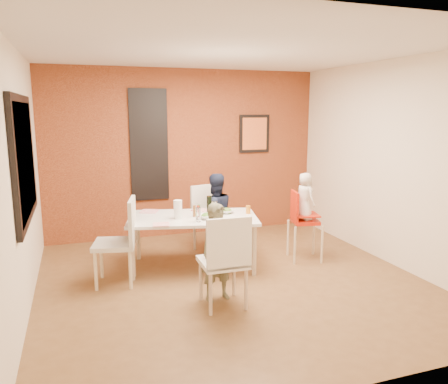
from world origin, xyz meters
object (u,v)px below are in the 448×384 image
object	(u,v)px
high_chair	(302,219)
toddler	(305,196)
chair_left	(122,237)
chair_near	(225,257)
wine_bottle	(209,205)
chair_far	(208,214)
child_far	(215,215)
dining_table	(193,221)
child_near	(218,252)
paper_towel_roll	(178,210)

from	to	relation	value
high_chair	toddler	distance (m)	0.31
chair_left	toddler	distance (m)	2.48
chair_near	wine_bottle	size ratio (longest dim) A/B	3.97
chair_far	child_far	size ratio (longest dim) A/B	0.82
chair_near	chair_left	xyz separation A→B (m)	(-0.93, 1.05, 0.01)
dining_table	child_near	bearing A→B (deg)	-90.00
toddler	wine_bottle	xyz separation A→B (m)	(-1.29, 0.22, -0.08)
chair_near	chair_far	xyz separation A→B (m)	(0.40, 1.94, -0.02)
dining_table	chair_left	size ratio (longest dim) A/B	1.76
chair_far	child_far	distance (m)	0.25
wine_bottle	toddler	bearing A→B (deg)	-9.71
chair_left	high_chair	size ratio (longest dim) A/B	1.07
toddler	high_chair	bearing A→B (deg)	53.76
child_near	paper_towel_roll	bearing A→B (deg)	90.49
dining_table	child_far	xyz separation A→B (m)	(0.42, 0.39, -0.04)
chair_left	high_chair	bearing A→B (deg)	104.52
child_near	wine_bottle	size ratio (longest dim) A/B	4.25
child_far	wine_bottle	distance (m)	0.47
child_far	chair_left	bearing A→B (deg)	19.21
chair_left	child_near	xyz separation A→B (m)	(0.93, -0.80, -0.04)
chair_far	chair_left	bearing A→B (deg)	-160.38
child_near	paper_towel_roll	world-z (taller)	child_near
child_near	wine_bottle	world-z (taller)	child_near
paper_towel_roll	chair_near	bearing A→B (deg)	-80.75
child_near	dining_table	bearing A→B (deg)	78.92
chair_near	wine_bottle	xyz separation A→B (m)	(0.23, 1.33, 0.25)
chair_left	wine_bottle	size ratio (longest dim) A/B	4.07
dining_table	paper_towel_roll	bearing A→B (deg)	-167.11
toddler	paper_towel_roll	world-z (taller)	toddler
chair_near	paper_towel_roll	world-z (taller)	chair_near
chair_left	toddler	world-z (taller)	toddler
chair_near	child_near	bearing A→B (deg)	-89.37
chair_far	paper_towel_roll	xyz separation A→B (m)	(-0.61, -0.68, 0.27)
dining_table	chair_near	distance (m)	1.31
chair_left	high_chair	world-z (taller)	chair_left
dining_table	toddler	bearing A→B (deg)	-7.42
chair_far	child_near	size ratio (longest dim) A/B	0.89
chair_near	chair_far	bearing A→B (deg)	-100.80
dining_table	toddler	xyz separation A→B (m)	(1.52, -0.20, 0.27)
child_near	child_far	xyz separation A→B (m)	(0.42, 1.45, 0.05)
wine_bottle	paper_towel_roll	bearing A→B (deg)	-170.94
child_far	toddler	xyz separation A→B (m)	(1.10, -0.59, 0.30)
child_far	chair_near	bearing A→B (deg)	69.47
child_near	toddler	xyz separation A→B (m)	(1.52, 0.86, 0.35)
chair_near	high_chair	xyz separation A→B (m)	(1.50, 1.12, 0.02)
high_chair	chair_far	bearing A→B (deg)	66.05
toddler	chair_near	bearing A→B (deg)	112.72
dining_table	chair_near	bearing A→B (deg)	-90.07
dining_table	chair_far	xyz separation A→B (m)	(0.40, 0.64, -0.09)
dining_table	child_near	world-z (taller)	child_near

